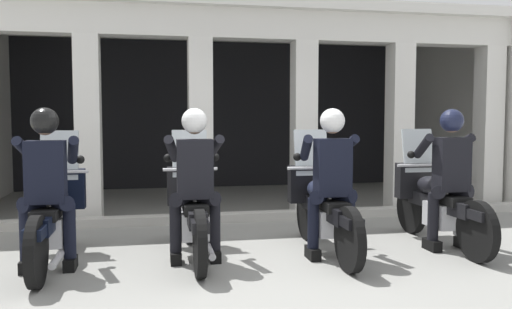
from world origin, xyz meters
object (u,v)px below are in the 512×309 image
at_px(police_officer_center_left, 195,172).
at_px(police_officer_far_right, 450,167).
at_px(police_officer_far_left, 47,175).
at_px(motorcycle_far_left, 53,214).
at_px(motorcycle_center_right, 323,207).
at_px(motorcycle_center_left, 193,209).
at_px(police_officer_center_right, 331,170).
at_px(motorcycle_far_right, 436,202).

bearing_deg(police_officer_center_left, police_officer_far_right, 9.37).
distance_m(police_officer_far_left, police_officer_center_left, 1.42).
xyz_separation_m(motorcycle_far_left, motorcycle_center_right, (2.85, -0.09, 0.00)).
height_order(police_officer_far_left, motorcycle_center_right, police_officer_far_left).
bearing_deg(motorcycle_center_left, police_officer_center_right, -5.81).
bearing_deg(motorcycle_center_left, motorcycle_far_left, -168.90).
height_order(motorcycle_far_left, motorcycle_center_left, same).
distance_m(police_officer_far_left, police_officer_center_right, 2.85).
xyz_separation_m(police_officer_center_left, police_officer_far_right, (2.85, -0.03, 0.00)).
height_order(police_officer_center_left, police_officer_far_right, same).
bearing_deg(police_officer_center_right, police_officer_far_right, 23.11).
bearing_deg(police_officer_far_left, police_officer_center_left, 14.11).
bearing_deg(motorcycle_far_right, police_officer_center_left, -163.72).
bearing_deg(motorcycle_far_left, police_officer_center_left, 2.81).
xyz_separation_m(motorcycle_center_left, police_officer_far_right, (2.85, -0.31, 0.44)).
relative_size(motorcycle_center_left, police_officer_center_left, 1.29).
distance_m(police_officer_center_right, motorcycle_far_right, 1.54).
xyz_separation_m(motorcycle_far_left, motorcycle_center_left, (1.42, 0.03, 0.00)).
bearing_deg(motorcycle_center_right, motorcycle_far_left, -162.27).
bearing_deg(motorcycle_center_right, police_officer_far_right, 11.75).
distance_m(motorcycle_center_left, police_officer_center_left, 0.52).
relative_size(police_officer_far_left, motorcycle_center_right, 0.78).
bearing_deg(motorcycle_far_left, police_officer_center_right, 5.50).
bearing_deg(police_officer_center_left, motorcycle_center_left, 99.74).
bearing_deg(motorcycle_far_right, motorcycle_center_left, -169.41).
height_order(police_officer_center_left, motorcycle_center_right, police_officer_center_left).
distance_m(motorcycle_far_right, police_officer_far_right, 0.52).
bearing_deg(motorcycle_center_left, police_officer_far_left, -157.69).
distance_m(motorcycle_far_left, police_officer_center_right, 2.90).
bearing_deg(motorcycle_center_left, police_officer_far_right, 3.69).
distance_m(police_officer_far_left, motorcycle_center_right, 2.89).
relative_size(motorcycle_center_right, police_officer_center_right, 1.29).
bearing_deg(police_officer_center_right, motorcycle_far_left, -167.94).
distance_m(motorcycle_center_right, police_officer_far_right, 1.50).
relative_size(police_officer_center_right, police_officer_far_right, 1.00).
xyz_separation_m(motorcycle_center_left, motorcycle_far_right, (2.85, -0.03, 0.00)).
distance_m(motorcycle_center_left, motorcycle_far_right, 2.85).
height_order(motorcycle_far_left, police_officer_center_right, police_officer_center_right).
height_order(motorcycle_center_left, motorcycle_far_right, same).
distance_m(motorcycle_center_left, police_officer_far_right, 2.90).
height_order(police_officer_far_left, motorcycle_center_left, police_officer_far_left).
height_order(motorcycle_center_left, motorcycle_center_right, same).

